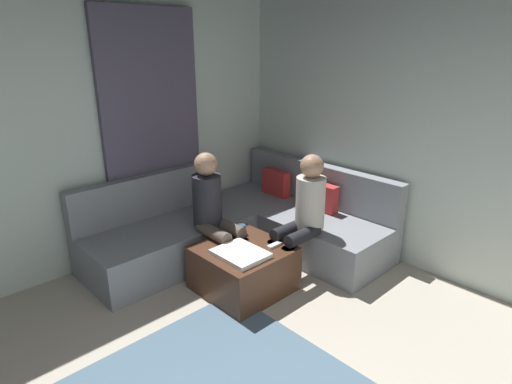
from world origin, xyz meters
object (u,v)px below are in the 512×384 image
(coffee_mug, at_px, (242,230))
(person_on_couch_side, at_px, (214,210))
(ottoman, at_px, (243,268))
(game_remote, at_px, (274,245))
(person_on_couch_back, at_px, (303,212))
(sectional_couch, at_px, (244,226))

(coffee_mug, xyz_separation_m, person_on_couch_side, (-0.21, -0.17, 0.19))
(ottoman, distance_m, game_remote, 0.36)
(ottoman, distance_m, person_on_couch_back, 0.76)
(sectional_couch, height_order, game_remote, sectional_couch)
(ottoman, xyz_separation_m, person_on_couch_back, (0.20, 0.58, 0.45))
(sectional_couch, xyz_separation_m, ottoman, (0.58, -0.53, -0.07))
(sectional_couch, relative_size, person_on_couch_back, 2.12)
(sectional_couch, xyz_separation_m, person_on_couch_side, (0.15, -0.52, 0.38))
(ottoman, relative_size, coffee_mug, 8.00)
(sectional_couch, distance_m, person_on_couch_back, 0.87)
(ottoman, bearing_deg, game_remote, 50.71)
(ottoman, bearing_deg, person_on_couch_side, 178.39)
(ottoman, xyz_separation_m, game_remote, (0.18, 0.22, 0.22))
(sectional_couch, relative_size, ottoman, 3.36)
(sectional_couch, bearing_deg, ottoman, -42.54)
(game_remote, bearing_deg, person_on_couch_back, 86.65)
(coffee_mug, distance_m, person_on_couch_side, 0.33)
(person_on_couch_back, xyz_separation_m, person_on_couch_side, (-0.63, -0.57, 0.00))
(ottoman, bearing_deg, sectional_couch, 137.46)
(sectional_couch, bearing_deg, game_remote, -22.25)
(sectional_couch, relative_size, game_remote, 17.00)
(coffee_mug, height_order, person_on_couch_back, person_on_couch_back)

